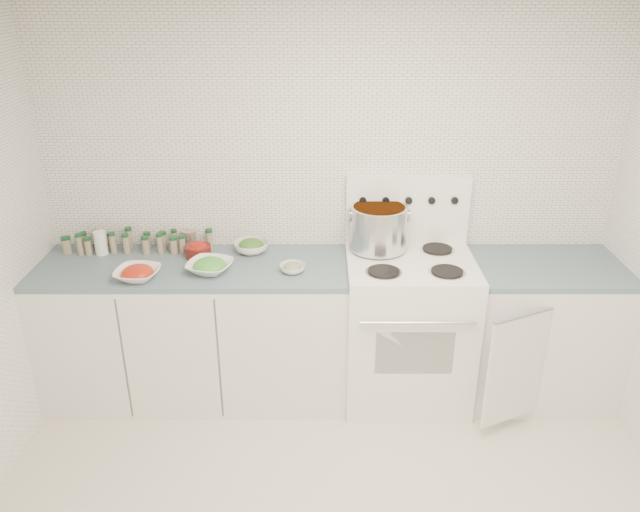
% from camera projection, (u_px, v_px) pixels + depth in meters
% --- Properties ---
extents(room_walls, '(3.54, 3.04, 2.52)m').
position_uv_depth(room_walls, '(336.00, 241.00, 2.35)').
color(room_walls, white).
rests_on(room_walls, ground).
extents(counter_left, '(1.85, 0.62, 0.90)m').
position_uv_depth(counter_left, '(198.00, 330.00, 3.89)').
color(counter_left, white).
rests_on(counter_left, ground).
extents(stove, '(0.76, 0.70, 1.36)m').
position_uv_depth(stove, '(407.00, 324.00, 3.87)').
color(stove, white).
rests_on(stove, ground).
extents(counter_right, '(0.89, 0.80, 0.90)m').
position_uv_depth(counter_right, '(538.00, 330.00, 3.89)').
color(counter_right, white).
rests_on(counter_right, ground).
extents(stock_pot, '(0.37, 0.35, 0.27)m').
position_uv_depth(stock_pot, '(379.00, 226.00, 3.77)').
color(stock_pot, silver).
rests_on(stock_pot, stove).
extents(bowl_tomato, '(0.28, 0.28, 0.08)m').
position_uv_depth(bowl_tomato, '(137.00, 273.00, 3.52)').
color(bowl_tomato, white).
rests_on(bowl_tomato, counter_left).
extents(bowl_snowpea, '(0.31, 0.31, 0.09)m').
position_uv_depth(bowl_snowpea, '(210.00, 266.00, 3.60)').
color(bowl_snowpea, white).
rests_on(bowl_snowpea, counter_left).
extents(bowl_broccoli, '(0.23, 0.23, 0.09)m').
position_uv_depth(bowl_broccoli, '(251.00, 246.00, 3.86)').
color(bowl_broccoli, white).
rests_on(bowl_broccoli, counter_left).
extents(bowl_zucchini, '(0.18, 0.18, 0.06)m').
position_uv_depth(bowl_zucchini, '(293.00, 268.00, 3.61)').
color(bowl_zucchini, white).
rests_on(bowl_zucchini, counter_left).
extents(bowl_pepper, '(0.16, 0.16, 0.10)m').
position_uv_depth(bowl_pepper, '(198.00, 250.00, 3.79)').
color(bowl_pepper, '#58140F').
rests_on(bowl_pepper, counter_left).
extents(salt_canister, '(0.08, 0.08, 0.15)m').
position_uv_depth(salt_canister, '(101.00, 243.00, 3.82)').
color(salt_canister, white).
rests_on(salt_canister, counter_left).
extents(tin_can, '(0.11, 0.11, 0.11)m').
position_uv_depth(tin_can, '(189.00, 239.00, 3.92)').
color(tin_can, '#A19888').
rests_on(tin_can, counter_left).
extents(spice_cluster, '(0.92, 0.15, 0.14)m').
position_uv_depth(spice_cluster, '(130.00, 242.00, 3.87)').
color(spice_cluster, gray).
rests_on(spice_cluster, counter_left).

